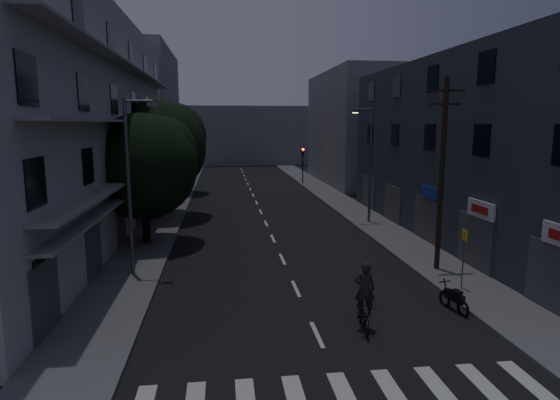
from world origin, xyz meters
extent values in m
plane|color=black|center=(0.00, 25.00, 0.00)|extent=(160.00, 160.00, 0.00)
cube|color=#565659|center=(-7.50, 25.00, 0.07)|extent=(3.00, 90.00, 0.15)
cube|color=#565659|center=(7.50, 25.00, 0.07)|extent=(3.00, 90.00, 0.15)
cube|color=beige|center=(1.30, -2.00, 0.01)|extent=(0.50, 3.00, 0.01)
cube|color=beige|center=(2.60, -2.00, 0.01)|extent=(0.50, 3.00, 0.01)
cube|color=beige|center=(3.90, -2.00, 0.01)|extent=(0.50, 3.00, 0.01)
cube|color=beige|center=(5.20, -2.00, 0.01)|extent=(0.50, 3.00, 0.01)
cube|color=beige|center=(0.00, 2.00, 0.01)|extent=(0.15, 2.00, 0.01)
cube|color=beige|center=(0.00, 6.50, 0.01)|extent=(0.15, 2.00, 0.01)
cube|color=beige|center=(0.00, 11.00, 0.01)|extent=(0.15, 2.00, 0.01)
cube|color=beige|center=(0.00, 15.50, 0.01)|extent=(0.15, 2.00, 0.01)
cube|color=beige|center=(0.00, 20.00, 0.01)|extent=(0.15, 2.00, 0.01)
cube|color=beige|center=(0.00, 24.50, 0.01)|extent=(0.15, 2.00, 0.01)
cube|color=beige|center=(0.00, 29.00, 0.01)|extent=(0.15, 2.00, 0.01)
cube|color=beige|center=(0.00, 33.50, 0.01)|extent=(0.15, 2.00, 0.01)
cube|color=beige|center=(0.00, 38.00, 0.01)|extent=(0.15, 2.00, 0.01)
cube|color=beige|center=(0.00, 42.50, 0.01)|extent=(0.15, 2.00, 0.01)
cube|color=beige|center=(0.00, 47.00, 0.01)|extent=(0.15, 2.00, 0.01)
cube|color=beige|center=(0.00, 51.50, 0.01)|extent=(0.15, 2.00, 0.01)
cube|color=beige|center=(0.00, 56.00, 0.01)|extent=(0.15, 2.00, 0.01)
cube|color=beige|center=(0.00, 60.50, 0.01)|extent=(0.15, 2.00, 0.01)
cube|color=#A7A7A2|center=(-12.00, 18.00, 7.00)|extent=(6.00, 36.00, 14.00)
cube|color=black|center=(-8.98, 3.00, 2.00)|extent=(0.06, 1.60, 1.60)
cube|color=black|center=(-8.98, 9.00, 2.00)|extent=(0.06, 1.60, 1.60)
cube|color=black|center=(-8.98, 15.00, 2.00)|extent=(0.06, 1.60, 1.60)
cube|color=black|center=(-8.98, 21.00, 2.00)|extent=(0.06, 1.60, 1.60)
cube|color=black|center=(-8.98, 27.00, 2.00)|extent=(0.06, 1.60, 1.60)
cube|color=black|center=(-8.98, 33.00, 2.00)|extent=(0.06, 1.60, 1.60)
cube|color=black|center=(-8.98, 3.00, 5.20)|extent=(0.06, 1.60, 1.60)
cube|color=black|center=(-8.98, 9.00, 5.20)|extent=(0.06, 1.60, 1.60)
cube|color=black|center=(-8.98, 15.00, 5.20)|extent=(0.06, 1.60, 1.60)
cube|color=black|center=(-8.98, 21.00, 5.20)|extent=(0.06, 1.60, 1.60)
cube|color=black|center=(-8.98, 27.00, 5.20)|extent=(0.06, 1.60, 1.60)
cube|color=black|center=(-8.98, 33.00, 5.20)|extent=(0.06, 1.60, 1.60)
cube|color=black|center=(-8.98, 3.00, 8.40)|extent=(0.06, 1.60, 1.60)
cube|color=black|center=(-8.98, 9.00, 8.40)|extent=(0.06, 1.60, 1.60)
cube|color=black|center=(-8.98, 15.00, 8.40)|extent=(0.06, 1.60, 1.60)
cube|color=black|center=(-8.98, 21.00, 8.40)|extent=(0.06, 1.60, 1.60)
cube|color=black|center=(-8.98, 27.00, 8.40)|extent=(0.06, 1.60, 1.60)
cube|color=black|center=(-8.98, 33.00, 8.40)|extent=(0.06, 1.60, 1.60)
cube|color=black|center=(-8.98, 9.00, 11.60)|extent=(0.06, 1.60, 1.60)
cube|color=black|center=(-8.98, 15.00, 11.60)|extent=(0.06, 1.60, 1.60)
cube|color=black|center=(-8.98, 21.00, 11.60)|extent=(0.06, 1.60, 1.60)
cube|color=black|center=(-8.98, 27.00, 11.60)|extent=(0.06, 1.60, 1.60)
cube|color=black|center=(-8.98, 33.00, 11.60)|extent=(0.06, 1.60, 1.60)
cube|color=gray|center=(-8.50, 18.00, 4.00)|extent=(1.00, 32.40, 0.12)
cube|color=gray|center=(-8.50, 18.00, 7.20)|extent=(1.00, 32.40, 0.12)
cube|color=gray|center=(-8.50, 18.00, 10.40)|extent=(1.00, 32.40, 0.12)
cube|color=gray|center=(-8.60, 18.00, 3.10)|extent=(0.80, 32.40, 0.12)
cube|color=#424247|center=(-8.97, 3.00, 1.40)|extent=(0.06, 2.40, 2.40)
cube|color=#424247|center=(-8.97, 9.00, 1.40)|extent=(0.06, 2.40, 2.40)
cube|color=#424247|center=(-8.97, 15.00, 1.40)|extent=(0.06, 2.40, 2.40)
cube|color=#424247|center=(-8.97, 21.00, 1.40)|extent=(0.06, 2.40, 2.40)
cube|color=#424247|center=(-8.97, 27.00, 1.40)|extent=(0.06, 2.40, 2.40)
cube|color=#424247|center=(-8.97, 33.00, 1.40)|extent=(0.06, 2.40, 2.40)
cube|color=#292F38|center=(12.00, 14.00, 5.50)|extent=(6.00, 28.00, 11.00)
cube|color=black|center=(8.98, 8.00, 6.30)|extent=(0.06, 1.40, 1.50)
cube|color=black|center=(8.98, 13.50, 6.30)|extent=(0.06, 1.40, 1.50)
cube|color=black|center=(8.98, 19.00, 6.30)|extent=(0.06, 1.40, 1.50)
cube|color=black|center=(8.98, 24.50, 6.30)|extent=(0.06, 1.40, 1.50)
cube|color=black|center=(8.98, 8.00, 9.60)|extent=(0.06, 1.40, 1.50)
cube|color=black|center=(8.98, 13.50, 9.60)|extent=(0.06, 1.40, 1.50)
cube|color=black|center=(8.98, 19.00, 9.60)|extent=(0.06, 1.40, 1.50)
cube|color=black|center=(8.98, 24.50, 9.60)|extent=(0.06, 1.40, 1.50)
cube|color=#424247|center=(8.97, 2.50, 1.40)|extent=(0.06, 3.00, 2.60)
cube|color=#424247|center=(8.97, 8.00, 1.40)|extent=(0.06, 3.00, 2.60)
cube|color=#424247|center=(8.97, 13.50, 1.40)|extent=(0.06, 3.00, 2.60)
cube|color=#424247|center=(8.97, 19.00, 1.40)|extent=(0.06, 3.00, 2.60)
cube|color=#424247|center=(8.97, 24.50, 1.40)|extent=(0.06, 3.00, 2.60)
cube|color=silver|center=(8.90, 7.50, 3.10)|extent=(0.12, 2.20, 0.80)
cube|color=#B21414|center=(8.82, 7.50, 3.10)|extent=(0.02, 1.40, 0.36)
cube|color=navy|center=(8.90, 13.00, 3.10)|extent=(0.12, 2.00, 0.70)
cube|color=slate|center=(-12.00, 48.00, 8.00)|extent=(6.00, 20.00, 16.00)
cube|color=slate|center=(12.00, 42.00, 6.50)|extent=(6.00, 20.00, 13.00)
cube|color=slate|center=(0.00, 70.00, 5.00)|extent=(24.00, 8.00, 10.00)
cylinder|color=black|center=(-7.53, 14.85, 2.19)|extent=(0.44, 0.44, 4.07)
sphere|color=black|center=(-7.53, 14.85, 4.63)|extent=(6.11, 6.11, 6.11)
sphere|color=black|center=(-6.61, 15.62, 5.39)|extent=(4.28, 4.28, 4.28)
sphere|color=black|center=(-8.29, 14.24, 5.09)|extent=(3.97, 3.97, 3.97)
cylinder|color=black|center=(-7.71, 22.82, 2.49)|extent=(0.44, 0.44, 4.68)
sphere|color=black|center=(-7.71, 22.82, 5.30)|extent=(7.05, 7.05, 7.05)
sphere|color=black|center=(-6.65, 23.70, 6.18)|extent=(4.93, 4.93, 4.93)
sphere|color=black|center=(-8.59, 22.12, 5.83)|extent=(4.58, 4.58, 4.58)
cylinder|color=black|center=(-7.63, 35.07, 2.15)|extent=(0.44, 0.44, 4.00)
sphere|color=black|center=(-7.63, 35.07, 4.55)|extent=(5.97, 5.97, 5.97)
sphere|color=black|center=(-6.73, 35.82, 5.30)|extent=(4.18, 4.18, 4.18)
sphere|color=black|center=(-8.37, 34.47, 5.00)|extent=(3.88, 3.88, 3.88)
cylinder|color=black|center=(6.37, 41.17, 1.75)|extent=(0.12, 0.12, 3.20)
cube|color=black|center=(6.37, 41.17, 3.80)|extent=(0.28, 0.22, 0.90)
sphere|color=#FF0C05|center=(6.37, 41.02, 4.13)|extent=(0.22, 0.22, 0.22)
sphere|color=#3F330C|center=(6.37, 41.02, 3.83)|extent=(0.22, 0.22, 0.22)
sphere|color=black|center=(6.37, 41.02, 3.53)|extent=(0.22, 0.22, 0.22)
cylinder|color=black|center=(-6.27, 39.61, 1.75)|extent=(0.12, 0.12, 3.20)
cube|color=black|center=(-6.27, 39.61, 3.80)|extent=(0.28, 0.22, 0.90)
sphere|color=black|center=(-6.27, 39.46, 4.13)|extent=(0.22, 0.22, 0.22)
sphere|color=#3F330C|center=(-6.27, 39.46, 3.83)|extent=(0.22, 0.22, 0.22)
sphere|color=#0CFF26|center=(-6.27, 39.46, 3.53)|extent=(0.22, 0.22, 0.22)
cylinder|color=#585960|center=(-7.26, 8.94, 4.15)|extent=(0.18, 0.18, 8.00)
cylinder|color=#585960|center=(-6.66, 8.94, 8.05)|extent=(1.20, 0.10, 0.10)
cube|color=#585960|center=(-6.06, 8.94, 7.90)|extent=(0.45, 0.25, 0.18)
cube|color=#4C4C4C|center=(-6.06, 8.94, 7.80)|extent=(0.35, 0.18, 0.04)
cylinder|color=#515358|center=(7.28, 19.00, 4.15)|extent=(0.18, 0.18, 8.00)
cylinder|color=#515358|center=(6.68, 19.00, 8.05)|extent=(1.20, 0.10, 0.10)
cube|color=#515358|center=(6.08, 19.00, 7.90)|extent=(0.45, 0.25, 0.18)
cube|color=#FFD88C|center=(6.08, 19.00, 7.80)|extent=(0.35, 0.18, 0.04)
cylinder|color=#5A5B62|center=(-7.25, 29.66, 4.15)|extent=(0.18, 0.18, 8.00)
cylinder|color=#5A5B62|center=(-6.65, 29.66, 8.05)|extent=(1.20, 0.10, 0.10)
cube|color=#5A5B62|center=(-6.05, 29.66, 7.90)|extent=(0.45, 0.25, 0.18)
cube|color=#4C4C4C|center=(-6.05, 29.66, 7.80)|extent=(0.35, 0.18, 0.04)
cylinder|color=black|center=(7.14, 8.04, 4.65)|extent=(0.24, 0.24, 9.00)
cube|color=black|center=(7.14, 8.04, 8.55)|extent=(1.80, 0.10, 0.10)
cube|color=black|center=(7.14, 8.04, 7.95)|extent=(1.50, 0.10, 0.10)
cylinder|color=#595B60|center=(6.91, 5.24, 1.40)|extent=(0.06, 0.06, 2.50)
cube|color=yellow|center=(6.91, 5.24, 2.45)|extent=(0.05, 0.35, 0.45)
torus|color=black|center=(5.68, 2.82, 0.27)|extent=(0.21, 0.66, 0.65)
torus|color=black|center=(5.50, 3.91, 0.27)|extent=(0.21, 0.66, 0.65)
cube|color=black|center=(5.59, 3.37, 0.57)|extent=(0.39, 1.03, 0.32)
cube|color=black|center=(5.61, 3.23, 0.81)|extent=(0.34, 0.45, 0.09)
cylinder|color=black|center=(5.51, 3.86, 0.69)|extent=(0.12, 0.40, 0.77)
cube|color=black|center=(5.49, 3.95, 0.96)|extent=(0.50, 0.12, 0.04)
imported|color=black|center=(1.68, 2.19, 0.50)|extent=(0.92, 1.99, 1.01)
imported|color=black|center=(1.68, 2.19, 1.47)|extent=(0.76, 0.55, 1.93)
camera|label=1|loc=(-3.11, -12.61, 7.06)|focal=30.00mm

